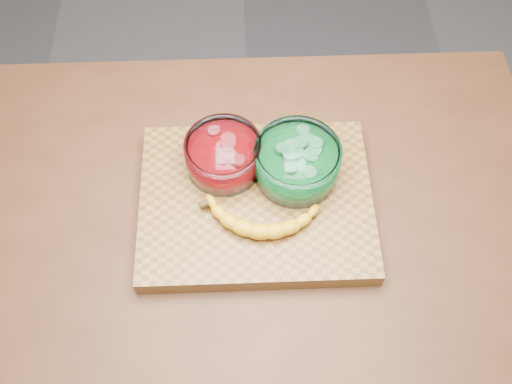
{
  "coord_description": "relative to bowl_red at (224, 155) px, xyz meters",
  "views": [
    {
      "loc": [
        -0.02,
        -0.55,
        1.9
      ],
      "look_at": [
        0.0,
        0.0,
        0.96
      ],
      "focal_mm": 40.0,
      "sensor_mm": 36.0,
      "label": 1
    }
  ],
  "objects": [
    {
      "name": "ground",
      "position": [
        0.06,
        -0.08,
        -0.97
      ],
      "size": [
        3.5,
        3.5,
        0.0
      ],
      "primitive_type": "plane",
      "color": "#525156",
      "rests_on": "ground"
    },
    {
      "name": "counter",
      "position": [
        0.06,
        -0.08,
        -0.52
      ],
      "size": [
        1.2,
        0.8,
        0.9
      ],
      "primitive_type": "cube",
      "color": "#482815",
      "rests_on": "ground"
    },
    {
      "name": "cutting_board",
      "position": [
        0.06,
        -0.08,
        -0.05
      ],
      "size": [
        0.45,
        0.35,
        0.04
      ],
      "primitive_type": "cube",
      "color": "brown",
      "rests_on": "counter"
    },
    {
      "name": "bowl_red",
      "position": [
        0.0,
        0.0,
        0.0
      ],
      "size": [
        0.15,
        0.15,
        0.07
      ],
      "color": "white",
      "rests_on": "cutting_board"
    },
    {
      "name": "bowl_green",
      "position": [
        0.14,
        -0.02,
        0.0
      ],
      "size": [
        0.17,
        0.17,
        0.08
      ],
      "color": "white",
      "rests_on": "cutting_board"
    },
    {
      "name": "banana",
      "position": [
        0.07,
        -0.13,
        -0.02
      ],
      "size": [
        0.25,
        0.12,
        0.03
      ],
      "primitive_type": null,
      "color": "gold",
      "rests_on": "cutting_board"
    }
  ]
}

